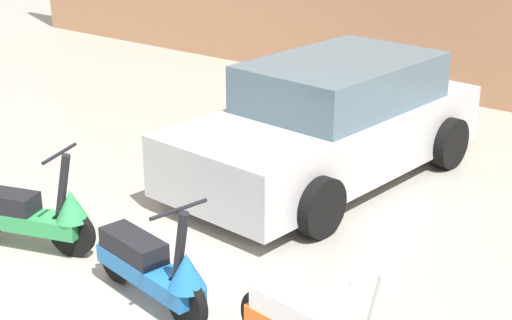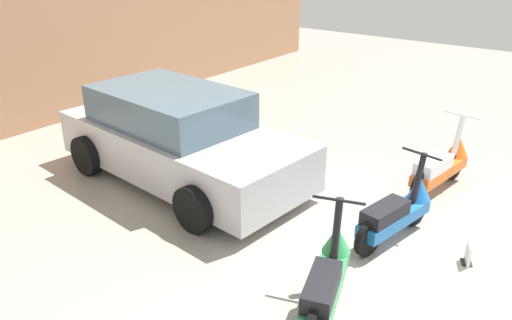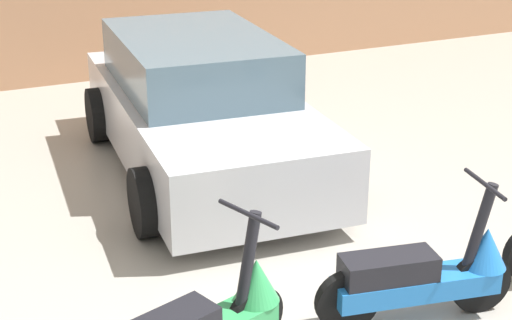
# 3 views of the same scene
# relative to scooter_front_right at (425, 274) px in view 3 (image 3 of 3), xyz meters

# --- Properties ---
(scooter_front_right) EXTENTS (1.51, 0.61, 1.06)m
(scooter_front_right) POSITION_rel_scooter_front_right_xyz_m (0.00, 0.00, 0.00)
(scooter_front_right) COLOR black
(scooter_front_right) RESTS_ON ground_plane
(car_rear_left) EXTENTS (2.30, 4.33, 1.43)m
(car_rear_left) POSITION_rel_scooter_front_right_xyz_m (-0.41, 3.44, 0.31)
(car_rear_left) COLOR #B7B7BC
(car_rear_left) RESTS_ON ground_plane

